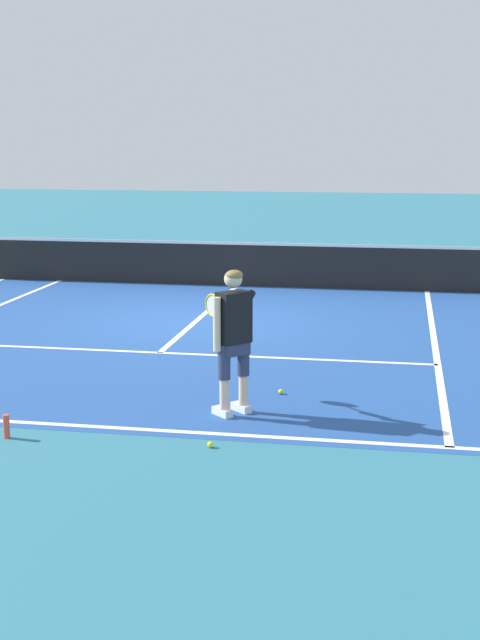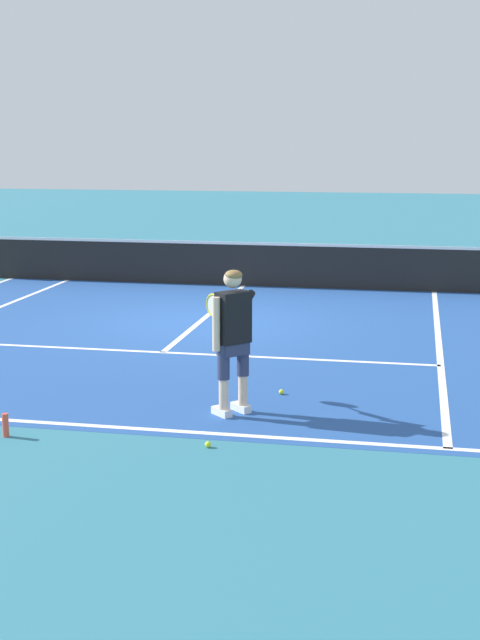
% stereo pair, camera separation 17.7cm
% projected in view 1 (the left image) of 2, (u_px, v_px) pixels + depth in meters
% --- Properties ---
extents(ground_plane, '(80.00, 80.00, 0.00)m').
position_uv_depth(ground_plane, '(196.00, 322.00, 15.76)').
color(ground_plane, teal).
extents(court_inner_surface, '(10.98, 10.35, 0.00)m').
position_uv_depth(court_inner_surface, '(182.00, 333.00, 14.83)').
color(court_inner_surface, '#234C93').
rests_on(court_inner_surface, ground).
extents(line_baseline, '(10.98, 0.10, 0.01)m').
position_uv_depth(line_baseline, '(76.00, 425.00, 10.03)').
color(line_baseline, white).
rests_on(line_baseline, ground).
extents(line_service, '(8.23, 0.10, 0.01)m').
position_uv_depth(line_service, '(160.00, 353.00, 13.46)').
color(line_service, white).
rests_on(line_service, ground).
extents(line_centre_service, '(0.10, 6.40, 0.01)m').
position_uv_depth(line_centre_service, '(205.00, 313.00, 16.54)').
color(line_centre_service, white).
rests_on(line_centre_service, ground).
extents(line_singles_right, '(0.10, 9.95, 0.01)m').
position_uv_depth(line_singles_right, '(435.00, 343.00, 14.11)').
color(line_singles_right, white).
rests_on(line_singles_right, ground).
extents(tennis_net, '(11.96, 0.08, 1.07)m').
position_uv_depth(tennis_net, '(237.00, 263.00, 19.53)').
color(tennis_net, '#333338').
rests_on(tennis_net, ground).
extents(tennis_player, '(0.78, 1.14, 1.71)m').
position_uv_depth(tennis_player, '(233.00, 331.00, 10.28)').
color(tennis_player, white).
rests_on(tennis_player, ground).
extents(tennis_ball_near_feet, '(0.07, 0.07, 0.07)m').
position_uv_depth(tennis_ball_near_feet, '(211.00, 445.00, 9.31)').
color(tennis_ball_near_feet, '#CCE02D').
rests_on(tennis_ball_near_feet, ground).
extents(tennis_ball_by_baseline, '(0.07, 0.07, 0.07)m').
position_uv_depth(tennis_ball_by_baseline, '(281.00, 392.00, 11.26)').
color(tennis_ball_by_baseline, '#CCE02D').
rests_on(tennis_ball_by_baseline, ground).
extents(water_bottle, '(0.07, 0.07, 0.26)m').
position_uv_depth(water_bottle, '(6.00, 426.00, 9.59)').
color(water_bottle, '#E04C38').
rests_on(water_bottle, ground).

